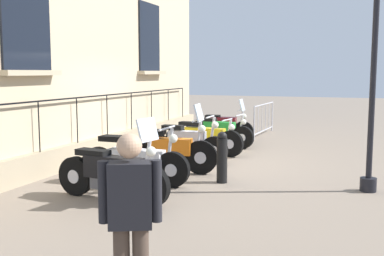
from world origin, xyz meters
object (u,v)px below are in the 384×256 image
at_px(motorcycle_black, 112,174).
at_px(motorcycle_white, 134,161).
at_px(motorcycle_green, 218,132).
at_px(motorcycle_silver, 186,144).
at_px(bollard, 222,157).
at_px(motorcycle_maroon, 222,127).
at_px(motorcycle_yellow, 203,138).
at_px(pedestrian_standing, 130,215).
at_px(crowd_barrier, 264,118).
at_px(motorcycle_orange, 169,150).
at_px(lamppost, 376,15).

relative_size(motorcycle_black, motorcycle_white, 0.98).
distance_m(motorcycle_black, motorcycle_green, 5.80).
relative_size(motorcycle_silver, bollard, 2.12).
bearing_deg(motorcycle_maroon, motorcycle_yellow, -85.94).
bearing_deg(pedestrian_standing, crowd_barrier, 95.83).
relative_size(motorcycle_green, pedestrian_standing, 1.32).
distance_m(motorcycle_white, pedestrian_standing, 4.74).
distance_m(motorcycle_silver, motorcycle_maroon, 3.34).
bearing_deg(motorcycle_orange, bollard, -20.04).
xyz_separation_m(motorcycle_yellow, crowd_barrier, (0.72, 4.09, 0.15)).
height_order(motorcycle_black, pedestrian_standing, pedestrian_standing).
xyz_separation_m(motorcycle_black, motorcycle_green, (0.03, 5.80, -0.04)).
distance_m(lamppost, bollard, 3.63).
height_order(motorcycle_green, crowd_barrier, crowd_barrier).
xyz_separation_m(motorcycle_silver, crowd_barrier, (0.79, 5.17, 0.14)).
distance_m(motorcycle_orange, lamppost, 4.64).
height_order(motorcycle_black, motorcycle_orange, motorcycle_orange).
relative_size(motorcycle_white, bollard, 2.26).
bearing_deg(pedestrian_standing, motorcycle_yellow, 104.15).
bearing_deg(crowd_barrier, motorcycle_yellow, -100.05).
xyz_separation_m(bollard, pedestrian_standing, (0.62, -4.86, 0.39)).
distance_m(motorcycle_white, lamppost, 4.93).
relative_size(motorcycle_black, lamppost, 0.49).
relative_size(motorcycle_yellow, bollard, 2.24).
xyz_separation_m(motorcycle_orange, pedestrian_standing, (1.90, -5.33, 0.41)).
height_order(motorcycle_white, motorcycle_maroon, motorcycle_maroon).
relative_size(motorcycle_green, motorcycle_maroon, 1.08).
height_order(motorcycle_maroon, pedestrian_standing, pedestrian_standing).
bearing_deg(lamppost, motorcycle_yellow, 147.31).
xyz_separation_m(motorcycle_orange, motorcycle_yellow, (-0.02, 2.28, -0.05)).
height_order(motorcycle_silver, lamppost, lamppost).
bearing_deg(motorcycle_yellow, motorcycle_black, -90.14).
bearing_deg(lamppost, motorcycle_green, 136.00).
xyz_separation_m(motorcycle_silver, motorcycle_green, (0.08, 2.32, -0.02)).
xyz_separation_m(motorcycle_silver, lamppost, (3.95, -1.41, 2.60)).
relative_size(motorcycle_maroon, bollard, 2.00).
relative_size(motorcycle_yellow, motorcycle_maroon, 1.12).
relative_size(motorcycle_white, motorcycle_green, 1.05).
bearing_deg(motorcycle_silver, motorcycle_white, -93.55).
xyz_separation_m(motorcycle_maroon, crowd_barrier, (0.88, 1.83, 0.13)).
height_order(motorcycle_black, lamppost, lamppost).
relative_size(motorcycle_yellow, lamppost, 0.50).
bearing_deg(crowd_barrier, lamppost, -64.37).
distance_m(motorcycle_black, lamppost, 5.10).
distance_m(motorcycle_white, motorcycle_maroon, 5.65).
relative_size(motorcycle_maroon, crowd_barrier, 0.80).
xyz_separation_m(motorcycle_silver, motorcycle_yellow, (0.07, 1.08, -0.01)).
height_order(motorcycle_white, lamppost, lamppost).
bearing_deg(motorcycle_black, motorcycle_orange, 89.20).
height_order(motorcycle_silver, bollard, motorcycle_silver).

